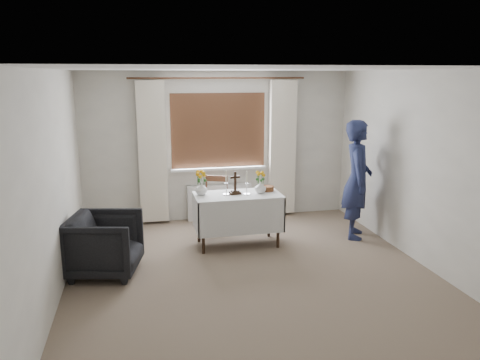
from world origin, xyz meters
name	(u,v)px	position (x,y,z in m)	size (l,w,h in m)	color
ground	(254,277)	(0.00, 0.00, 0.00)	(5.00, 5.00, 0.00)	#7F6D57
altar_table	(238,220)	(0.04, 1.13, 0.38)	(1.24, 0.64, 0.76)	white
wooden_chair	(214,203)	(-0.18, 1.90, 0.43)	(0.39, 0.39, 0.85)	#59301E
armchair	(105,244)	(-1.78, 0.50, 0.38)	(0.81, 0.84, 0.76)	black
person	(357,180)	(1.87, 1.10, 0.90)	(0.65, 0.43, 1.79)	navy
radiator	(220,202)	(0.00, 2.42, 0.30)	(1.10, 0.10, 0.60)	silver
wooden_cross	(235,183)	(0.01, 1.15, 0.93)	(0.15, 0.11, 0.33)	black
candlestick_left	(226,183)	(-0.12, 1.14, 0.94)	(0.10, 0.10, 0.35)	white
candlestick_right	(247,183)	(0.17, 1.10, 0.93)	(0.10, 0.10, 0.34)	white
flower_vase_left	(201,189)	(-0.47, 1.21, 0.85)	(0.18, 0.18, 0.18)	silver
flower_vase_right	(260,187)	(0.38, 1.13, 0.85)	(0.17, 0.17, 0.17)	silver
wicker_basket	(267,188)	(0.51, 1.24, 0.80)	(0.19, 0.19, 0.07)	brown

